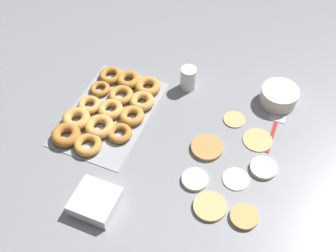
# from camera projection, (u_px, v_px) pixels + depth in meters

# --- Properties ---
(ground_plane) EXTENTS (3.00, 3.00, 0.00)m
(ground_plane) POSITION_uv_depth(u_px,v_px,m) (198.00, 143.00, 1.54)
(ground_plane) COLOR gray
(pancake_0) EXTENTS (0.12, 0.12, 0.01)m
(pancake_0) POSITION_uv_depth(u_px,v_px,m) (207.00, 148.00, 1.52)
(pancake_0) COLOR #B27F42
(pancake_0) RESTS_ON ground_plane
(pancake_1) EXTENTS (0.09, 0.09, 0.01)m
(pancake_1) POSITION_uv_depth(u_px,v_px,m) (195.00, 179.00, 1.43)
(pancake_1) COLOR beige
(pancake_1) RESTS_ON ground_plane
(pancake_2) EXTENTS (0.08, 0.08, 0.01)m
(pancake_2) POSITION_uv_depth(u_px,v_px,m) (234.00, 119.00, 1.60)
(pancake_2) COLOR tan
(pancake_2) RESTS_ON ground_plane
(pancake_3) EXTENTS (0.09, 0.09, 0.01)m
(pancake_3) POSITION_uv_depth(u_px,v_px,m) (244.00, 217.00, 1.34)
(pancake_3) COLOR tan
(pancake_3) RESTS_ON ground_plane
(pancake_4) EXTENTS (0.09, 0.09, 0.01)m
(pancake_4) POSITION_uv_depth(u_px,v_px,m) (236.00, 179.00, 1.44)
(pancake_4) COLOR silver
(pancake_4) RESTS_ON ground_plane
(pancake_5) EXTENTS (0.11, 0.11, 0.01)m
(pancake_5) POSITION_uv_depth(u_px,v_px,m) (258.00, 140.00, 1.54)
(pancake_5) COLOR tan
(pancake_5) RESTS_ON ground_plane
(pancake_6) EXTENTS (0.11, 0.11, 0.01)m
(pancake_6) POSITION_uv_depth(u_px,v_px,m) (210.00, 207.00, 1.37)
(pancake_6) COLOR tan
(pancake_6) RESTS_ON ground_plane
(pancake_7) EXTENTS (0.09, 0.09, 0.01)m
(pancake_7) POSITION_uv_depth(u_px,v_px,m) (264.00, 168.00, 1.46)
(pancake_7) COLOR beige
(pancake_7) RESTS_ON ground_plane
(donut_tray) EXTENTS (0.47, 0.30, 0.04)m
(donut_tray) POSITION_uv_depth(u_px,v_px,m) (109.00, 110.00, 1.62)
(donut_tray) COLOR #93969B
(donut_tray) RESTS_ON ground_plane
(batter_bowl) EXTENTS (0.15, 0.15, 0.06)m
(batter_bowl) POSITION_uv_depth(u_px,v_px,m) (279.00, 96.00, 1.64)
(batter_bowl) COLOR silver
(batter_bowl) RESTS_ON ground_plane
(container_stack) EXTENTS (0.14, 0.14, 0.05)m
(container_stack) POSITION_uv_depth(u_px,v_px,m) (95.00, 201.00, 1.36)
(container_stack) COLOR white
(container_stack) RESTS_ON ground_plane
(paper_cup) EXTENTS (0.06, 0.06, 0.10)m
(paper_cup) POSITION_uv_depth(u_px,v_px,m) (188.00, 78.00, 1.68)
(paper_cup) COLOR white
(paper_cup) RESTS_ON ground_plane
(spatula) EXTENTS (0.29, 0.06, 0.01)m
(spatula) POSITION_uv_depth(u_px,v_px,m) (278.00, 115.00, 1.62)
(spatula) COLOR maroon
(spatula) RESTS_ON ground_plane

